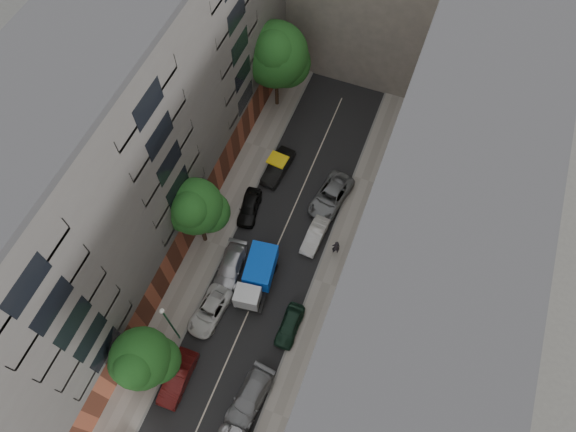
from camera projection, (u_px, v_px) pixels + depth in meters
The scene contains 21 objects.
ground at pixel (270, 264), 43.70m from camera, with size 120.00×120.00×0.00m, color #4C4C49.
road_surface at pixel (270, 264), 43.69m from camera, with size 8.00×44.00×0.02m, color black.
sidewalk_left at pixel (211, 242), 44.59m from camera, with size 3.00×44.00×0.15m, color gray.
sidewalk_right at pixel (331, 285), 42.68m from camera, with size 3.00×44.00×0.15m, color gray.
building_left at pixel (123, 157), 36.85m from camera, with size 8.00×44.00×20.00m, color #4E4B49.
building_right at pixel (423, 258), 33.03m from camera, with size 8.00×44.00×20.00m, color tan.
tarp_truck at pixel (257, 276), 41.70m from camera, with size 2.80×5.60×2.47m.
car_left_1 at pixel (177, 378), 38.40m from camera, with size 1.55×4.46×1.47m, color #4B0F0F.
car_left_2 at pixel (210, 311), 41.01m from camera, with size 2.11×4.57×1.27m, color silver.
car_left_3 at pixel (230, 267), 42.81m from camera, with size 1.91×4.70×1.36m, color silver.
car_left_4 at pixel (249, 207), 45.61m from camera, with size 1.59×3.96×1.35m, color black.
car_left_5 at pixel (278, 167), 47.62m from camera, with size 1.55×4.45×1.46m, color black.
car_right_1 at pixel (250, 398), 37.70m from camera, with size 2.04×5.02×1.46m, color gray.
car_right_2 at pixel (290, 325), 40.43m from camera, with size 1.53×3.80×1.29m, color black.
car_right_3 at pixel (315, 236), 44.28m from camera, with size 1.34×3.85×1.27m, color silver.
car_right_4 at pixel (331, 196), 46.08m from camera, with size 2.47×5.35×1.49m, color slate.
tree_near at pixel (142, 361), 35.01m from camera, with size 4.73×4.36×7.04m.
tree_mid at pixel (196, 209), 39.73m from camera, with size 4.87×4.52×8.22m.
tree_far at pixel (276, 57), 46.49m from camera, with size 6.18×6.04×9.65m.
lamp_post at pixel (169, 322), 36.84m from camera, with size 0.36×0.36×6.76m.
pedestrian at pixel (336, 247), 43.26m from camera, with size 0.68×0.44×1.86m, color black.
Camera 1 is at (7.78, -15.80, 40.23)m, focal length 32.00 mm.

